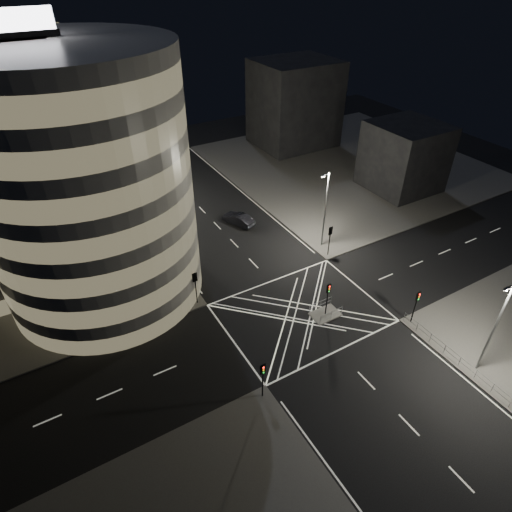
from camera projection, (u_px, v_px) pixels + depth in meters
ground at (301, 313)px, 44.75m from camera, size 120.00×120.00×0.00m
sidewalk_far_right at (348, 164)px, 75.43m from camera, size 42.00×42.00×0.15m
central_island at (325, 314)px, 44.47m from camera, size 3.00×2.00×0.15m
office_tower_curved at (26, 178)px, 42.00m from camera, size 30.00×29.00×27.20m
building_right_far at (294, 104)px, 78.86m from camera, size 14.00×12.00×15.00m
building_right_near at (404, 157)px, 65.16m from camera, size 10.00×10.00×10.00m
building_far_end at (104, 95)px, 78.45m from camera, size 18.00×8.00×18.00m
tree_a at (169, 259)px, 43.73m from camera, size 4.90×4.90×7.86m
tree_b at (151, 236)px, 48.29m from camera, size 4.98×4.98×7.30m
tree_c at (135, 215)px, 52.62m from camera, size 4.05×4.05×6.54m
tree_d at (120, 190)px, 56.42m from camera, size 5.16×5.16×7.87m
tree_e at (110, 178)px, 61.01m from camera, size 4.28×4.28×6.70m
traffic_signal_fl at (195, 283)px, 44.22m from camera, size 0.55×0.22×4.00m
traffic_signal_nl at (263, 375)px, 34.69m from camera, size 0.55×0.22×4.00m
traffic_signal_fr at (330, 236)px, 51.39m from camera, size 0.55×0.22×4.00m
traffic_signal_nr at (417, 301)px, 41.87m from camera, size 0.55×0.22×4.00m
traffic_signal_island at (328, 294)px, 42.81m from camera, size 0.55×0.22×4.00m
street_lamp_left_near at (168, 239)px, 46.06m from camera, size 1.25×0.25×10.00m
street_lamp_left_far at (121, 176)px, 58.66m from camera, size 1.25×0.25×10.00m
street_lamp_right_far at (325, 207)px, 51.65m from camera, size 1.25×0.25×10.00m
street_lamp_right_near at (495, 325)px, 35.54m from camera, size 1.25×0.25×10.00m
railing_near_right at (452, 355)px, 39.21m from camera, size 0.06×11.70×1.10m
railing_island_south at (331, 315)px, 43.47m from camera, size 2.80×0.06×1.10m
railing_island_north at (320, 305)px, 44.73m from camera, size 2.80×0.06×1.10m
sedan at (238, 219)px, 58.65m from camera, size 3.34×5.08×1.58m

